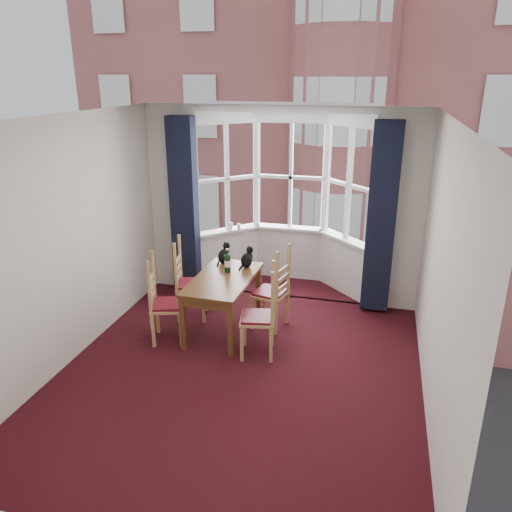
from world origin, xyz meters
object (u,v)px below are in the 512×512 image
(dining_table, at_px, (223,285))
(cat_left, at_px, (224,255))
(cat_right, at_px, (247,259))
(wine_bottle, at_px, (227,262))
(chair_left_near, at_px, (160,306))
(chair_right_near, at_px, (265,319))
(chair_right_far, at_px, (276,295))
(candle_tall, at_px, (231,226))
(candle_short, at_px, (239,227))
(chair_left_far, at_px, (185,285))

(dining_table, xyz_separation_m, cat_left, (-0.14, 0.51, 0.21))
(cat_right, bearing_deg, wine_bottle, -129.31)
(chair_left_near, distance_m, wine_bottle, 1.03)
(chair_right_near, distance_m, chair_right_far, 0.70)
(chair_right_near, distance_m, cat_left, 1.33)
(chair_right_far, relative_size, candle_tall, 7.84)
(chair_right_far, distance_m, wine_bottle, 0.77)
(wine_bottle, distance_m, candle_short, 1.47)
(dining_table, distance_m, chair_right_far, 0.71)
(chair_right_near, xyz_separation_m, candle_tall, (-1.05, 2.08, 0.46))
(dining_table, bearing_deg, chair_right_near, -35.30)
(chair_left_far, distance_m, cat_right, 0.93)
(cat_right, bearing_deg, chair_right_far, -25.48)
(chair_left_near, bearing_deg, chair_right_near, -0.68)
(chair_right_far, xyz_separation_m, cat_left, (-0.80, 0.28, 0.38))
(chair_left_far, relative_size, cat_right, 3.10)
(cat_right, relative_size, candle_short, 3.00)
(chair_left_far, xyz_separation_m, wine_bottle, (0.62, -0.03, 0.41))
(chair_left_far, distance_m, cat_left, 0.67)
(wine_bottle, xyz_separation_m, candle_short, (-0.26, 1.44, 0.04))
(dining_table, distance_m, candle_tall, 1.68)
(candle_tall, bearing_deg, wine_bottle, -74.77)
(candle_short, bearing_deg, chair_left_near, -101.29)
(chair_left_far, bearing_deg, chair_left_near, -95.01)
(cat_right, xyz_separation_m, wine_bottle, (-0.20, -0.24, 0.03))
(wine_bottle, relative_size, candle_tall, 2.75)
(chair_right_near, bearing_deg, cat_right, 117.18)
(wine_bottle, bearing_deg, cat_right, 50.69)
(dining_table, height_order, chair_right_far, chair_right_far)
(chair_left_near, height_order, candle_short, candle_short)
(cat_left, distance_m, candle_tall, 1.13)
(dining_table, relative_size, chair_left_far, 1.47)
(chair_right_near, bearing_deg, cat_left, 129.59)
(chair_right_near, relative_size, cat_left, 3.03)
(chair_left_far, xyz_separation_m, candle_short, (0.36, 1.41, 0.45))
(chair_right_far, height_order, candle_short, candle_short)
(chair_right_near, bearing_deg, chair_left_near, 179.32)
(chair_left_far, relative_size, candle_tall, 7.84)
(chair_right_near, bearing_deg, wine_bottle, 134.88)
(chair_right_near, bearing_deg, chair_left_far, 151.46)
(chair_left_far, relative_size, candle_short, 9.29)
(dining_table, relative_size, candle_tall, 11.51)
(chair_left_far, bearing_deg, wine_bottle, -2.76)
(wine_bottle, bearing_deg, chair_right_far, 2.24)
(chair_left_far, bearing_deg, cat_left, 30.47)
(candle_short, bearing_deg, chair_left_far, -104.24)
(dining_table, relative_size, cat_right, 4.55)
(dining_table, relative_size, wine_bottle, 4.19)
(dining_table, bearing_deg, chair_left_near, -146.10)
(chair_left_near, relative_size, cat_left, 3.03)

